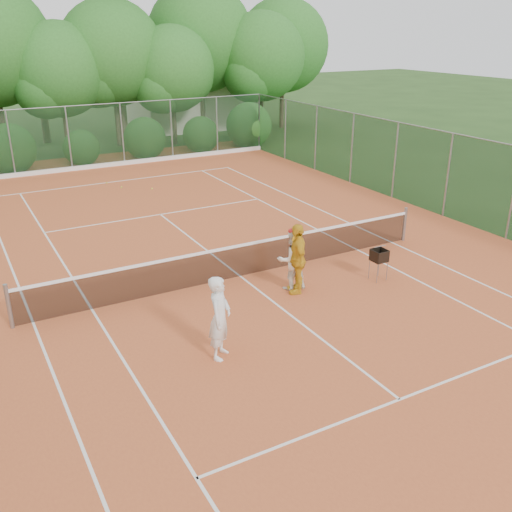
{
  "coord_description": "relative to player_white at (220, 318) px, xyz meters",
  "views": [
    {
      "loc": [
        -6.62,
        -12.82,
        6.49
      ],
      "look_at": [
        -0.18,
        -1.2,
        1.1
      ],
      "focal_mm": 40.0,
      "sensor_mm": 36.0,
      "label": 1
    }
  ],
  "objects": [
    {
      "name": "court_markings",
      "position": [
        2.26,
        3.42,
        -0.91
      ],
      "size": [
        11.03,
        23.83,
        0.01
      ],
      "color": "white",
      "rests_on": "clay_court"
    },
    {
      "name": "clay_court",
      "position": [
        2.26,
        3.42,
        -0.92
      ],
      "size": [
        18.0,
        36.0,
        0.02
      ],
      "primitive_type": "cube",
      "color": "#C35A2D",
      "rests_on": "ground"
    },
    {
      "name": "player_white",
      "position": [
        0.0,
        0.0,
        0.0
      ],
      "size": [
        0.77,
        0.79,
        1.83
      ],
      "primitive_type": "imported",
      "rotation": [
        0.0,
        0.0,
        0.82
      ],
      "color": "white",
      "rests_on": "clay_court"
    },
    {
      "name": "club_building",
      "position": [
        11.26,
        27.42,
        0.57
      ],
      "size": [
        8.0,
        5.0,
        3.0
      ],
      "primitive_type": "cube",
      "color": "beige",
      "rests_on": "ground"
    },
    {
      "name": "tropical_treeline",
      "position": [
        3.69,
        23.64,
        4.18
      ],
      "size": [
        32.1,
        8.49,
        15.03
      ],
      "color": "brown",
      "rests_on": "ground"
    },
    {
      "name": "ground",
      "position": [
        2.26,
        3.42,
        -0.93
      ],
      "size": [
        120.0,
        120.0,
        0.0
      ],
      "primitive_type": "plane",
      "color": "#244318",
      "rests_on": "ground"
    },
    {
      "name": "stray_ball_b",
      "position": [
        2.09,
        14.13,
        -0.88
      ],
      "size": [
        0.07,
        0.07,
        0.07
      ],
      "primitive_type": "sphere",
      "color": "#BBCB2F",
      "rests_on": "clay_court"
    },
    {
      "name": "stray_ball_a",
      "position": [
        3.16,
        13.29,
        -0.88
      ],
      "size": [
        0.07,
        0.07,
        0.07
      ],
      "primitive_type": "sphere",
      "color": "yellow",
      "rests_on": "clay_court"
    },
    {
      "name": "fence_back",
      "position": [
        2.26,
        18.42,
        0.59
      ],
      "size": [
        18.07,
        0.07,
        3.0
      ],
      "color": "#19381E",
      "rests_on": "clay_court"
    },
    {
      "name": "stray_ball_c",
      "position": [
        1.73,
        15.16,
        -0.88
      ],
      "size": [
        0.07,
        0.07,
        0.07
      ],
      "primitive_type": "sphere",
      "color": "#BCCF30",
      "rests_on": "clay_court"
    },
    {
      "name": "tennis_net",
      "position": [
        2.26,
        3.42,
        -0.4
      ],
      "size": [
        11.97,
        0.1,
        1.1
      ],
      "color": "gray",
      "rests_on": "clay_court"
    },
    {
      "name": "player_yellow",
      "position": [
        3.1,
        1.88,
        0.02
      ],
      "size": [
        0.8,
        1.18,
        1.86
      ],
      "primitive_type": "imported",
      "rotation": [
        0.0,
        0.0,
        -1.91
      ],
      "color": "gold",
      "rests_on": "clay_court"
    },
    {
      "name": "ball_hopper",
      "position": [
        5.46,
        1.45,
        -0.22
      ],
      "size": [
        0.38,
        0.38,
        0.87
      ],
      "rotation": [
        0.0,
        0.0,
        0.13
      ],
      "color": "gray",
      "rests_on": "clay_court"
    },
    {
      "name": "player_center_grp",
      "position": [
        3.09,
        2.13,
        -0.09
      ],
      "size": [
        0.86,
        0.71,
        1.67
      ],
      "color": "white",
      "rests_on": "clay_court"
    }
  ]
}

